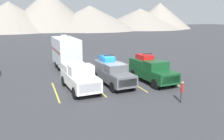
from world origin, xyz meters
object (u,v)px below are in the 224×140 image
pickup_truck_b (112,72)px  pickup_truck_c (151,69)px  pickup_truck_a (79,76)px  camper_trailer_a (66,51)px  person_a (182,91)px

pickup_truck_b → pickup_truck_c: pickup_truck_c is taller
pickup_truck_a → pickup_truck_c: pickup_truck_c is taller
pickup_truck_b → camper_trailer_a: size_ratio=0.76×
pickup_truck_a → person_a: (6.31, -5.40, -0.25)m
pickup_truck_a → person_a: 8.31m
pickup_truck_a → person_a: size_ratio=3.48×
pickup_truck_a → pickup_truck_b: size_ratio=0.98×
pickup_truck_c → person_a: (-0.59, -5.57, -0.28)m
camper_trailer_a → pickup_truck_a: bearing=-91.8°
pickup_truck_a → pickup_truck_c: size_ratio=0.99×
person_a → camper_trailer_a: bearing=113.2°
pickup_truck_c → person_a: bearing=-96.1°
camper_trailer_a → pickup_truck_b: bearing=-70.4°
pickup_truck_b → person_a: 6.78m
pickup_truck_c → camper_trailer_a: camper_trailer_a is taller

